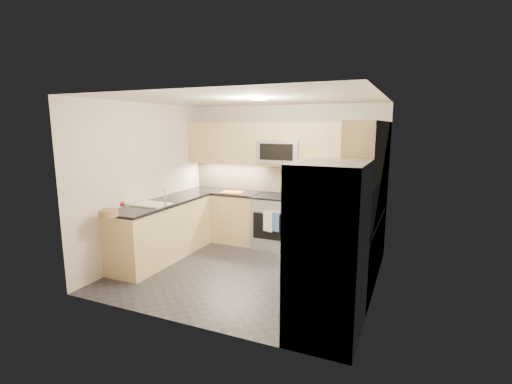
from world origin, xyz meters
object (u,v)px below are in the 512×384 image
object	(u,v)px
fruit_basket	(108,213)
cutting_board	(232,192)
utensil_bowl	(372,198)
microwave	(280,151)
refrigerator	(328,251)
gas_range	(277,222)

from	to	relation	value
fruit_basket	cutting_board	bearing A→B (deg)	73.16
utensil_bowl	cutting_board	xyz separation A→B (m)	(-2.44, -0.04, -0.07)
microwave	refrigerator	distance (m)	3.04
cutting_board	fruit_basket	bearing A→B (deg)	-106.84
gas_range	refrigerator	size ratio (longest dim) A/B	0.51
microwave	gas_range	bearing A→B (deg)	-90.00
gas_range	utensil_bowl	world-z (taller)	utensil_bowl
gas_range	utensil_bowl	xyz separation A→B (m)	(1.60, -0.03, 0.56)
utensil_bowl	fruit_basket	distance (m)	3.90
gas_range	microwave	distance (m)	1.25
microwave	utensil_bowl	xyz separation A→B (m)	(1.60, -0.16, -0.68)
gas_range	refrigerator	world-z (taller)	refrigerator
gas_range	microwave	size ratio (longest dim) A/B	1.20
cutting_board	fruit_basket	world-z (taller)	fruit_basket
refrigerator	cutting_board	size ratio (longest dim) A/B	4.67
microwave	fruit_basket	bearing A→B (deg)	-121.88
refrigerator	fruit_basket	bearing A→B (deg)	178.55
cutting_board	fruit_basket	xyz separation A→B (m)	(-0.69, -2.28, 0.04)
utensil_bowl	fruit_basket	size ratio (longest dim) A/B	1.07
refrigerator	utensil_bowl	world-z (taller)	refrigerator
gas_range	microwave	xyz separation A→B (m)	(0.00, 0.12, 1.24)
refrigerator	cutting_board	bearing A→B (deg)	134.30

